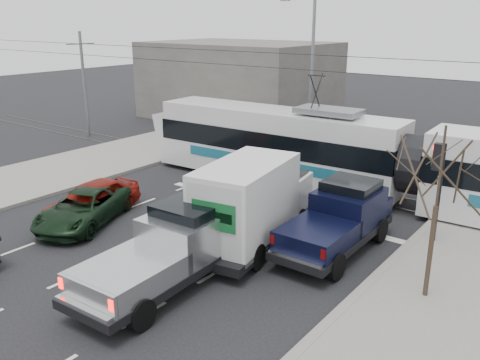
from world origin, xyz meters
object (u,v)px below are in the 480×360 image
Objects in this scene: bare_tree at (440,175)px; box_truck at (253,204)px; silver_pickup at (174,247)px; traffic_signal at (438,171)px; navy_pickup at (340,218)px; red_car at (92,199)px; street_lamp_far at (309,66)px; green_car at (84,208)px; tram at (414,166)px.

bare_tree is 6.59m from box_truck.
traffic_signal is at bearing 51.75° from silver_pickup.
bare_tree is at bearing -24.46° from navy_pickup.
box_truck reaches higher than red_car.
street_lamp_far is 1.38× the size of silver_pickup.
silver_pickup is 1.35× the size of green_car.
red_car is at bearing -161.38° from navy_pickup.
silver_pickup is at bearing -20.96° from red_car.
bare_tree reaches higher than traffic_signal.
street_lamp_far is 15.83m from red_car.
bare_tree is 1.03× the size of green_car.
navy_pickup is (2.98, 5.20, -0.00)m from silver_pickup.
silver_pickup is at bearing -105.09° from box_truck.
silver_pickup is at bearing -33.93° from green_car.
box_truck is (-5.08, -3.96, -1.17)m from traffic_signal.
bare_tree is 0.56× the size of street_lamp_far.
navy_pickup is (-0.64, -5.49, -0.74)m from tram.
navy_pickup is at bearing 21.60° from box_truck.
bare_tree is 0.90× the size of navy_pickup.
street_lamp_far is at bearing 103.12° from box_truck.
tram is at bearing 120.33° from traffic_signal.
traffic_signal is at bearing 28.57° from box_truck.
street_lamp_far reaches higher than traffic_signal.
silver_pickup is (-5.44, -7.59, -1.58)m from traffic_signal.
street_lamp_far reaches higher than box_truck.
tram is 5.57m from navy_pickup.
navy_pickup is at bearing 14.37° from red_car.
street_lamp_far is at bearing 80.43° from red_car.
traffic_signal is 13.37m from green_car.
street_lamp_far is at bearing 141.67° from tram.
traffic_signal is at bearing -62.09° from tram.
silver_pickup is (-6.57, -3.59, -2.63)m from bare_tree.
bare_tree reaches higher than box_truck.
traffic_signal is at bearing 105.76° from bare_tree.
navy_pickup is 10.09m from red_car.
red_car is at bearing 160.95° from silver_pickup.
traffic_signal is 0.84× the size of red_car.
box_truck is 6.98m from green_car.
street_lamp_far reaches higher than navy_pickup.
green_car is (-0.89, -15.92, -4.44)m from street_lamp_far.
navy_pickup is at bearing 57.55° from silver_pickup.
red_car is at bearing -154.76° from traffic_signal.
navy_pickup reaches higher than silver_pickup.
street_lamp_far is 11.38m from tram.
green_car is at bearing -150.94° from traffic_signal.
silver_pickup is at bearing -151.34° from bare_tree.
navy_pickup is (-3.59, 1.61, -2.64)m from bare_tree.
street_lamp_far is 0.34× the size of tram.
navy_pickup is at bearing -99.11° from tram.
bare_tree is 7.91m from tram.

